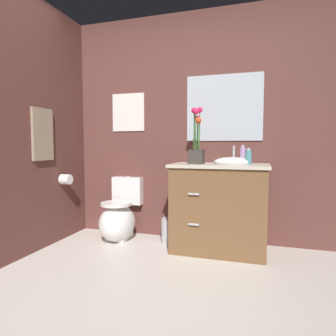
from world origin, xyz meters
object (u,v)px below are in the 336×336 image
Objects in this scene: toilet at (119,218)px; wall_mirror at (224,108)px; soap_bottle at (248,157)px; lotion_bottle at (243,155)px; flower_vase at (197,142)px; vanity_cabinet at (220,206)px; wall_poster at (128,112)px; trash_bin at (170,231)px; toilet_paper_roll at (66,179)px; hanging_towel at (43,134)px.

wall_mirror is (1.11, 0.27, 1.21)m from toilet.
wall_mirror is (-0.27, 0.33, 0.51)m from soap_bottle.
flower_vase is at bearing -160.71° from lotion_bottle.
vanity_cabinet is (1.11, -0.03, 0.20)m from toilet.
wall_poster is at bearing 166.52° from soap_bottle.
trash_bin is 0.62× the size of wall_poster.
flower_vase is 5.07× the size of toilet_paper_roll.
trash_bin is at bearing 12.16° from toilet_paper_roll.
trash_bin is 1.44m from wall_mirror.
vanity_cabinet is at bearing 5.86° from toilet_paper_roll.
wall_poster reaches higher than vanity_cabinet.
soap_bottle is 0.20× the size of wall_mirror.
hanging_towel reaches higher than vanity_cabinet.
flower_vase is (0.89, -0.08, 0.84)m from toilet.
lotion_bottle is (0.43, 0.15, -0.13)m from flower_vase.
flower_vase is at bearing -4.91° from toilet.
hanging_towel is 0.56m from toilet_paper_roll.
vanity_cabinet is 2.02× the size of hanging_towel.
wall_poster is 0.99m from hanging_towel.
wall_mirror is (1.11, 0.00, 0.01)m from wall_poster.
toilet is 1.19m from hanging_towel.
wall_poster is at bearing 90.00° from toilet.
vanity_cabinet is 6.66× the size of soap_bottle.
hanging_towel is (-0.60, -0.74, -0.28)m from wall_poster.
wall_mirror is at bearing 90.52° from vanity_cabinet.
vanity_cabinet is 5.62× the size of lotion_bottle.
wall_mirror is at bearing 129.22° from soap_bottle.
wall_mirror is (-0.21, 0.19, 0.50)m from lotion_bottle.
trash_bin is 0.34× the size of wall_mirror.
wall_poster is at bearing 171.74° from lotion_bottle.
wall_mirror is at bearing 13.53° from toilet.
flower_vase is 2.05× the size of trash_bin.
soap_bottle is (0.27, -0.04, 0.49)m from vanity_cabinet.
wall_poster reaches higher than toilet_paper_roll.
flower_vase is 1.54m from hanging_towel.
trash_bin is 1.26m from toilet_paper_roll.
toilet is 6.27× the size of toilet_paper_roll.
soap_bottle reaches higher than toilet_paper_roll.
soap_bottle is at bearing -13.48° from wall_poster.
wall_poster is 0.55× the size of wall_mirror.
hanging_towel is (-0.60, -0.47, 0.92)m from toilet.
wall_mirror reaches higher than lotion_bottle.
vanity_cabinet reaches higher than trash_bin.
toilet_paper_roll is at bearing -176.05° from soap_bottle.
soap_bottle reaches higher than toilet.
vanity_cabinet is at bearing -153.89° from lotion_bottle.
soap_bottle is 0.58× the size of trash_bin.
hanging_towel is at bearing -164.97° from flower_vase.
lotion_bottle is at bearing 16.01° from hanging_towel.
trash_bin is at bearing -157.40° from wall_mirror.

